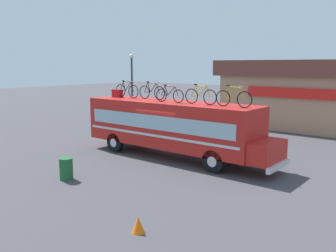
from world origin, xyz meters
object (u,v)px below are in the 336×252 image
rooftop_bicycle_2 (152,92)px  rooftop_bicycle_4 (200,96)px  rooftop_bicycle_1 (127,91)px  bus (173,125)px  trash_bin (66,169)px  traffic_cone (138,225)px  street_lamp (132,87)px  rooftop_bicycle_3 (170,95)px  luggage_bag_1 (117,93)px  rooftop_bicycle_5 (233,98)px

rooftop_bicycle_2 → rooftop_bicycle_4: size_ratio=1.02×
rooftop_bicycle_1 → bus: bearing=-2.3°
rooftop_bicycle_1 → trash_bin: bearing=-68.9°
bus → rooftop_bicycle_1: 3.73m
traffic_cone → street_lamp: (-11.86, 11.94, 2.89)m
rooftop_bicycle_1 → rooftop_bicycle_3: bearing=-7.3°
rooftop_bicycle_1 → rooftop_bicycle_4: 5.15m
luggage_bag_1 → traffic_cone: (8.64, -7.45, -2.85)m
trash_bin → traffic_cone: size_ratio=1.93×
rooftop_bicycle_1 → street_lamp: (-3.94, 4.44, -0.14)m
bus → rooftop_bicycle_5: 3.86m
bus → luggage_bag_1: size_ratio=17.96×
rooftop_bicycle_1 → rooftop_bicycle_4: rooftop_bicycle_1 is taller
rooftop_bicycle_3 → traffic_cone: (4.50, -7.07, -2.99)m
rooftop_bicycle_4 → street_lamp: street_lamp is taller
street_lamp → rooftop_bicycle_4: bearing=-27.4°
bus → rooftop_bicycle_3: bearing=-82.0°
rooftop_bicycle_5 → street_lamp: bearing=156.4°
trash_bin → traffic_cone: trash_bin is taller
rooftop_bicycle_3 → rooftop_bicycle_4: rooftop_bicycle_4 is taller
rooftop_bicycle_2 → rooftop_bicycle_4: bearing=-7.6°
rooftop_bicycle_5 → traffic_cone: bearing=-81.8°
bus → street_lamp: (-7.31, 4.57, 1.44)m
bus → rooftop_bicycle_5: size_ratio=6.03×
rooftop_bicycle_3 → rooftop_bicycle_5: 3.48m
trash_bin → street_lamp: street_lamp is taller
bus → rooftop_bicycle_4: bearing=-4.7°
rooftop_bicycle_4 → street_lamp: size_ratio=0.32×
rooftop_bicycle_1 → street_lamp: size_ratio=0.32×
rooftop_bicycle_2 → trash_bin: (0.53, -6.00, -2.81)m
rooftop_bicycle_3 → street_lamp: (-7.36, 4.88, -0.10)m
trash_bin → street_lamp: (-6.18, 10.26, 2.67)m
luggage_bag_1 → rooftop_bicycle_3: rooftop_bicycle_3 is taller
luggage_bag_1 → street_lamp: bearing=125.7°
street_lamp → rooftop_bicycle_2: bearing=-37.0°
rooftop_bicycle_2 → rooftop_bicycle_4: rooftop_bicycle_2 is taller
rooftop_bicycle_3 → trash_bin: size_ratio=1.90×
rooftop_bicycle_5 → trash_bin: size_ratio=1.96×
luggage_bag_1 → rooftop_bicycle_5: rooftop_bicycle_5 is taller
rooftop_bicycle_1 → traffic_cone: size_ratio=3.71×
rooftop_bicycle_2 → traffic_cone: bearing=-51.0°
bus → rooftop_bicycle_3: size_ratio=6.23×
luggage_bag_1 → rooftop_bicycle_2: (2.42, 0.24, 0.18)m
luggage_bag_1 → rooftop_bicycle_4: 5.86m
rooftop_bicycle_3 → rooftop_bicycle_5: size_ratio=0.97×
luggage_bag_1 → street_lamp: 5.53m
trash_bin → rooftop_bicycle_5: bearing=49.9°
bus → trash_bin: (-1.14, -5.68, -1.23)m
bus → traffic_cone: size_ratio=22.77×
rooftop_bicycle_1 → rooftop_bicycle_2: bearing=6.0°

